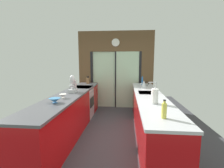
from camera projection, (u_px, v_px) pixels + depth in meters
The scene contains 14 objects.
ground_plane at pixel (111, 127), 4.11m from camera, with size 5.04×7.60×0.02m, color #38383D.
back_wall_unit at pixel (116, 65), 5.66m from camera, with size 2.64×0.12×2.70m.
left_counter_run at pixel (69, 114), 3.66m from camera, with size 0.62×3.80×0.92m.
right_counter_run at pixel (149, 114), 3.66m from camera, with size 0.62×3.80×0.92m.
sink_faucet at pixel (154, 85), 3.80m from camera, with size 0.19×0.02×0.26m.
oven_range at pixel (82, 102), 4.76m from camera, with size 0.60×0.60×0.92m.
mixing_bowl_near at pixel (55, 100), 2.88m from camera, with size 0.20×0.20×0.09m.
mixing_bowl_far at pixel (63, 96), 3.25m from camera, with size 0.15×0.15×0.08m.
knife_block at pixel (88, 81), 5.33m from camera, with size 0.08×0.14×0.27m.
stand_mixer at pixel (73, 86), 3.83m from camera, with size 0.17×0.27×0.42m.
kettle at pixel (144, 84), 4.60m from camera, with size 0.26×0.17×0.22m.
soap_bottle_near at pixel (164, 110), 2.09m from camera, with size 0.07×0.07×0.25m.
soap_bottle_far at pixel (142, 81), 5.10m from camera, with size 0.05×0.05×0.29m.
paper_towel_roll at pixel (155, 96), 2.81m from camera, with size 0.14×0.14×0.29m.
Camera 1 is at (0.40, -3.29, 1.67)m, focal length 25.68 mm.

